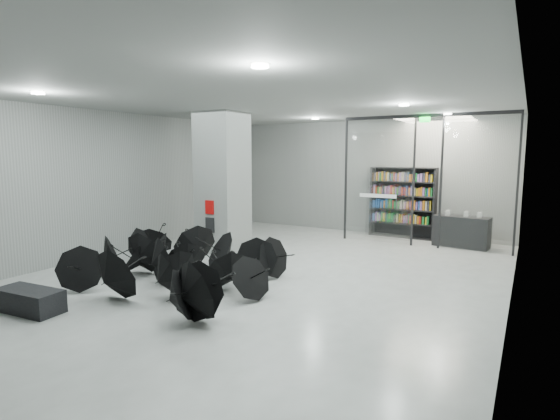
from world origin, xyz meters
The scene contains 10 objects.
room centered at (0.00, 0.00, 2.84)m, with size 14.00×14.02×4.01m.
column centered at (-2.50, 2.00, 2.00)m, with size 1.20×1.20×4.00m, color slate.
fire_cabinet centered at (-2.50, 1.38, 1.35)m, with size 0.28×0.04×0.38m, color #A50A07.
info_panel centered at (-2.50, 1.38, 0.85)m, with size 0.30×0.03×0.42m, color black.
exit_sign centered at (2.40, 5.30, 3.82)m, with size 0.30×0.06×0.15m, color #0CE533.
glass_partition centered at (2.39, 5.50, 2.18)m, with size 5.06×0.08×4.00m.
bench centered at (-2.47, -3.75, 0.21)m, with size 1.28×0.55×0.41m, color black.
bookshelf centered at (1.47, 6.75, 1.19)m, with size 2.17×0.43×2.38m, color black, non-canonical shape.
shop_counter centered at (3.47, 6.04, 0.47)m, with size 1.58×0.63×0.95m, color black.
umbrella_cluster centered at (-1.34, -1.17, 0.31)m, with size 5.55×4.58×1.32m.
Camera 1 is at (5.19, -7.98, 2.81)m, focal length 27.79 mm.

